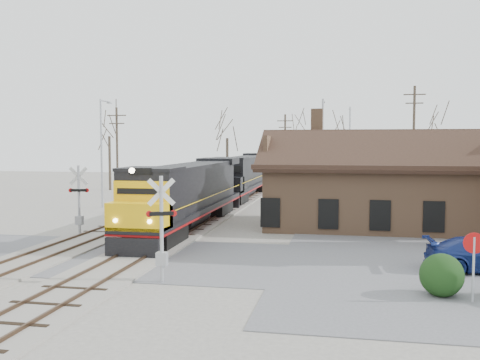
# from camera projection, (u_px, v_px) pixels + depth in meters

# --- Properties ---
(ground) EXTENTS (140.00, 140.00, 0.00)m
(ground) POSITION_uv_depth(u_px,v_px,m) (136.00, 257.00, 25.87)
(ground) COLOR #A6A096
(ground) RESTS_ON ground
(road) EXTENTS (60.00, 9.00, 0.03)m
(road) POSITION_uv_depth(u_px,v_px,m) (136.00, 257.00, 25.87)
(road) COLOR #59595E
(road) RESTS_ON ground
(track_main) EXTENTS (3.40, 90.00, 0.24)m
(track_main) POSITION_uv_depth(u_px,v_px,m) (211.00, 215.00, 40.56)
(track_main) COLOR #A6A096
(track_main) RESTS_ON ground
(track_siding) EXTENTS (3.40, 90.00, 0.24)m
(track_siding) POSITION_uv_depth(u_px,v_px,m) (155.00, 214.00, 41.41)
(track_siding) COLOR #A6A096
(track_siding) RESTS_ON ground
(depot) EXTENTS (15.20, 9.31, 7.90)m
(depot) POSITION_uv_depth(u_px,v_px,m) (376.00, 191.00, 35.19)
(depot) COLOR #8B6448
(depot) RESTS_ON ground
(locomotive_lead) EXTENTS (2.91, 19.48, 4.32)m
(locomotive_lead) POSITION_uv_depth(u_px,v_px,m) (187.00, 194.00, 34.26)
(locomotive_lead) COLOR black
(locomotive_lead) RESTS_ON ground
(locomotive_trailing) EXTENTS (2.91, 19.48, 4.09)m
(locomotive_trailing) POSITION_uv_depth(u_px,v_px,m) (243.00, 175.00, 53.61)
(locomotive_trailing) COLOR black
(locomotive_trailing) RESTS_ON ground
(crossbuck_near) EXTENTS (1.14, 0.57, 4.25)m
(crossbuck_near) POSITION_uv_depth(u_px,v_px,m) (162.00, 233.00, 21.09)
(crossbuck_near) COLOR #A5A8AD
(crossbuck_near) RESTS_ON ground
(crossbuck_far) EXTENTS (1.19, 0.34, 4.22)m
(crossbuck_far) POSITION_uv_depth(u_px,v_px,m) (79.00, 203.00, 31.63)
(crossbuck_far) COLOR #A5A8AD
(crossbuck_far) RESTS_ON ground
(do_not_enter_sign) EXTENTS (0.74, 0.08, 2.47)m
(do_not_enter_sign) POSITION_uv_depth(u_px,v_px,m) (474.00, 255.00, 18.41)
(do_not_enter_sign) COLOR #A5A8AD
(do_not_enter_sign) RESTS_ON ground
(hedge_a) EXTENTS (1.57, 1.57, 1.57)m
(hedge_a) POSITION_uv_depth(u_px,v_px,m) (442.00, 275.00, 19.25)
(hedge_a) COLOR black
(hedge_a) RESTS_ON ground
(streetlight_a) EXTENTS (0.25, 2.04, 9.23)m
(streetlight_a) POSITION_uv_depth(u_px,v_px,m) (102.00, 147.00, 45.55)
(streetlight_a) COLOR #A5A8AD
(streetlight_a) RESTS_ON ground
(streetlight_b) EXTENTS (0.25, 2.04, 9.43)m
(streetlight_b) POSITION_uv_depth(u_px,v_px,m) (322.00, 146.00, 47.42)
(streetlight_b) COLOR #A5A8AD
(streetlight_b) RESTS_ON ground
(streetlight_c) EXTENTS (0.25, 2.04, 9.62)m
(streetlight_c) POSITION_uv_depth(u_px,v_px,m) (350.00, 144.00, 60.61)
(streetlight_c) COLOR #A5A8AD
(streetlight_c) RESTS_ON ground
(utility_pole_a) EXTENTS (2.00, 0.24, 9.08)m
(utility_pole_a) POSITION_uv_depth(u_px,v_px,m) (117.00, 151.00, 53.62)
(utility_pole_a) COLOR #382D23
(utility_pole_a) RESTS_ON ground
(utility_pole_b) EXTENTS (2.00, 0.24, 9.05)m
(utility_pole_b) POSITION_uv_depth(u_px,v_px,m) (285.00, 149.00, 66.17)
(utility_pole_b) COLOR #382D23
(utility_pole_b) RESTS_ON ground
(utility_pole_c) EXTENTS (2.00, 0.24, 10.82)m
(utility_pole_c) POSITION_uv_depth(u_px,v_px,m) (414.00, 142.00, 49.82)
(utility_pole_c) COLOR #382D23
(utility_pole_c) RESTS_ON ground
(tree_a) EXTENTS (4.21, 4.21, 10.32)m
(tree_a) POSITION_uv_depth(u_px,v_px,m) (109.00, 127.00, 62.26)
(tree_a) COLOR #382D23
(tree_a) RESTS_ON ground
(tree_b) EXTENTS (4.06, 4.06, 9.96)m
(tree_b) POSITION_uv_depth(u_px,v_px,m) (227.00, 130.00, 62.43)
(tree_b) COLOR #382D23
(tree_b) RESTS_ON ground
(tree_c) EXTENTS (4.60, 4.60, 11.27)m
(tree_c) POSITION_uv_depth(u_px,v_px,m) (300.00, 125.00, 74.33)
(tree_c) COLOR #382D23
(tree_c) RESTS_ON ground
(tree_d) EXTENTS (3.92, 3.92, 9.59)m
(tree_d) POSITION_uv_depth(u_px,v_px,m) (339.00, 132.00, 65.55)
(tree_d) COLOR #382D23
(tree_d) RESTS_ON ground
(tree_e) EXTENTS (4.35, 4.35, 10.67)m
(tree_e) POSITION_uv_depth(u_px,v_px,m) (437.00, 125.00, 59.99)
(tree_e) COLOR #382D23
(tree_e) RESTS_ON ground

